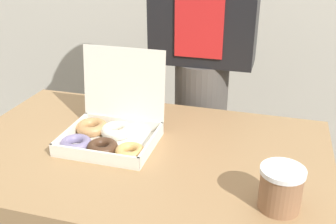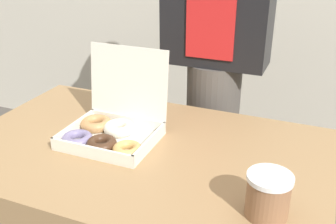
# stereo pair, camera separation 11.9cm
# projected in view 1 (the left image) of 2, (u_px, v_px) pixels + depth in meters

# --- Properties ---
(donut_box) EXTENTS (0.29, 0.27, 0.27)m
(donut_box) POSITION_uv_depth(u_px,v_px,m) (108.00, 130.00, 1.23)
(donut_box) COLOR silver
(donut_box) RESTS_ON table
(coffee_cup) EXTENTS (0.11, 0.11, 0.11)m
(coffee_cup) POSITION_uv_depth(u_px,v_px,m) (281.00, 188.00, 0.93)
(coffee_cup) COLOR #8C6042
(coffee_cup) RESTS_ON table
(person_customer) EXTENTS (0.41, 0.23, 1.66)m
(person_customer) POSITION_uv_depth(u_px,v_px,m) (203.00, 48.00, 1.58)
(person_customer) COLOR #4C4742
(person_customer) RESTS_ON ground_plane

